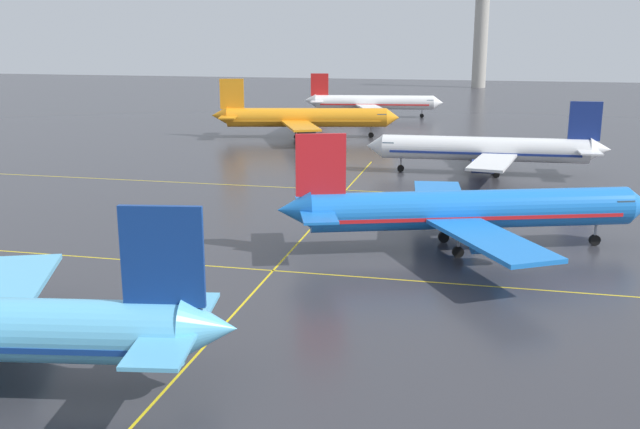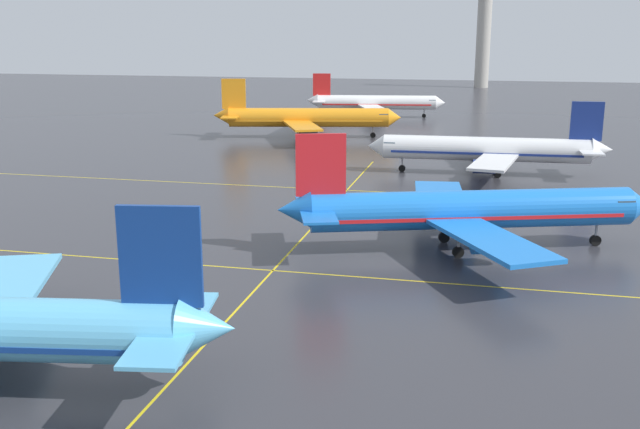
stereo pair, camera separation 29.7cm
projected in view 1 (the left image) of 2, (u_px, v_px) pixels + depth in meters
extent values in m
cone|color=#5BB7E5|center=(210.00, 328.00, 41.41)|extent=(3.64, 3.97, 3.51)
cube|color=navy|center=(162.00, 257.00, 40.53)|extent=(4.66, 1.10, 5.83)
cube|color=#5BB7E5|center=(187.00, 308.00, 44.35)|extent=(3.89, 5.49, 0.23)
cube|color=#5BB7E5|center=(161.00, 349.00, 38.70)|extent=(3.89, 5.49, 0.23)
cube|color=#5BB7E5|center=(4.00, 289.00, 50.56)|extent=(10.01, 15.41, 0.39)
cylinder|color=blue|center=(472.00, 209.00, 70.52)|extent=(30.85, 13.50, 3.72)
cone|color=blue|center=(639.00, 205.00, 72.20)|extent=(3.57, 4.26, 3.64)
cone|color=blue|center=(294.00, 210.00, 68.71)|extent=(4.09, 4.34, 3.53)
cube|color=red|center=(321.00, 165.00, 67.94)|extent=(4.56, 1.83, 5.87)
cube|color=blue|center=(319.00, 217.00, 66.08)|extent=(4.59, 5.82, 0.23)
cube|color=blue|center=(313.00, 202.00, 71.74)|extent=(4.59, 5.82, 0.23)
cube|color=blue|center=(490.00, 239.00, 62.54)|extent=(11.84, 15.22, 0.39)
cube|color=blue|center=(439.00, 197.00, 78.58)|extent=(6.73, 15.16, 0.39)
cylinder|color=blue|center=(490.00, 242.00, 66.08)|extent=(3.81, 3.01, 2.05)
cylinder|color=blue|center=(458.00, 215.00, 75.89)|extent=(3.81, 3.01, 2.05)
cube|color=#385166|center=(617.00, 200.00, 71.84)|extent=(2.76, 3.80, 0.68)
cube|color=red|center=(472.00, 214.00, 70.63)|extent=(28.48, 12.73, 0.35)
cylinder|color=#99999E|center=(596.00, 230.00, 72.36)|extent=(0.27, 0.27, 1.61)
cylinder|color=black|center=(595.00, 240.00, 72.62)|extent=(1.16, 0.76, 1.08)
cylinder|color=#99999E|center=(458.00, 241.00, 68.45)|extent=(0.27, 0.27, 1.61)
cylinder|color=black|center=(458.00, 252.00, 68.71)|extent=(1.16, 0.76, 1.08)
cylinder|color=#99999E|center=(444.00, 227.00, 73.36)|extent=(0.27, 0.27, 1.61)
cylinder|color=black|center=(444.00, 237.00, 73.62)|extent=(1.16, 0.76, 1.08)
cylinder|color=white|center=(484.00, 149.00, 107.86)|extent=(29.94, 4.94, 3.54)
cone|color=white|center=(375.00, 146.00, 110.57)|extent=(2.58, 3.58, 3.47)
cone|color=white|center=(600.00, 149.00, 105.00)|extent=(3.14, 3.50, 3.36)
cube|color=navy|center=(585.00, 121.00, 104.43)|extent=(4.48, 0.55, 5.59)
cube|color=white|center=(583.00, 146.00, 108.00)|extent=(3.21, 4.98, 0.22)
cube|color=white|center=(590.00, 152.00, 102.66)|extent=(3.21, 4.98, 0.22)
cube|color=white|center=(487.00, 145.00, 115.40)|extent=(8.23, 14.74, 0.37)
cube|color=white|center=(493.00, 162.00, 100.27)|extent=(7.04, 14.57, 0.37)
cylinder|color=navy|center=(480.00, 155.00, 112.94)|extent=(3.26, 2.10, 1.96)
cylinder|color=navy|center=(483.00, 166.00, 103.69)|extent=(3.26, 2.10, 1.96)
cube|color=#385166|center=(389.00, 143.00, 110.08)|extent=(1.83, 3.33, 0.65)
cube|color=navy|center=(483.00, 152.00, 107.96)|extent=(27.56, 4.87, 0.34)
cylinder|color=#99999E|center=(401.00, 162.00, 110.45)|extent=(0.26, 0.26, 1.54)
cylinder|color=black|center=(401.00, 168.00, 110.70)|extent=(1.04, 0.47, 1.02)
cylinder|color=#99999E|center=(495.00, 162.00, 110.41)|extent=(0.26, 0.26, 1.54)
cylinder|color=black|center=(494.00, 168.00, 110.66)|extent=(1.04, 0.47, 1.02)
cylinder|color=#99999E|center=(497.00, 167.00, 105.79)|extent=(0.26, 0.26, 1.54)
cylinder|color=black|center=(496.00, 174.00, 106.03)|extent=(1.04, 0.47, 1.02)
cylinder|color=orange|center=(307.00, 117.00, 145.02)|extent=(31.58, 10.37, 3.74)
cone|color=orange|center=(393.00, 118.00, 144.90)|extent=(3.28, 4.13, 3.67)
cone|color=orange|center=(220.00, 115.00, 145.04)|extent=(3.84, 4.14, 3.55)
cube|color=orange|center=(232.00, 94.00, 143.99)|extent=(4.69, 1.35, 5.91)
cube|color=orange|center=(228.00, 117.00, 142.16)|extent=(4.17, 5.67, 0.24)
cube|color=orange|center=(232.00, 114.00, 147.89)|extent=(4.17, 5.67, 0.24)
cube|color=orange|center=(301.00, 126.00, 137.06)|extent=(10.74, 15.57, 0.39)
cube|color=orange|center=(303.00, 116.00, 153.29)|extent=(5.20, 14.79, 0.39)
cylinder|color=#333338|center=(307.00, 130.00, 140.51)|extent=(3.71, 2.73, 2.07)
cylinder|color=#333338|center=(308.00, 124.00, 150.44)|extent=(3.71, 2.73, 2.07)
cube|color=#385166|center=(381.00, 115.00, 144.79)|extent=(2.47, 3.74, 0.69)
cube|color=orange|center=(307.00, 120.00, 145.13)|extent=(29.12, 9.87, 0.35)
cylinder|color=#99999E|center=(371.00, 130.00, 145.52)|extent=(0.28, 0.28, 1.62)
cylinder|color=black|center=(371.00, 135.00, 145.79)|extent=(1.15, 0.66, 1.08)
cylinder|color=#99999E|center=(297.00, 131.00, 143.14)|extent=(0.28, 0.28, 1.62)
cylinder|color=black|center=(297.00, 137.00, 143.40)|extent=(1.15, 0.66, 1.08)
cylinder|color=#99999E|center=(298.00, 128.00, 148.10)|extent=(0.28, 0.28, 1.62)
cylinder|color=black|center=(298.00, 133.00, 148.37)|extent=(1.15, 0.66, 1.08)
cylinder|color=white|center=(374.00, 102.00, 179.54)|extent=(28.96, 7.72, 3.42)
cone|color=white|center=(438.00, 103.00, 178.48)|extent=(2.82, 3.66, 3.35)
cone|color=white|center=(310.00, 100.00, 180.53)|extent=(3.33, 3.64, 3.25)
cube|color=red|center=(320.00, 85.00, 179.43)|extent=(4.32, 0.97, 5.40)
cube|color=white|center=(317.00, 101.00, 177.79)|extent=(3.55, 5.06, 0.22)
cube|color=white|center=(319.00, 99.00, 183.01)|extent=(3.55, 5.06, 0.22)
cube|color=white|center=(371.00, 108.00, 172.34)|extent=(9.14, 14.27, 0.36)
cube|color=white|center=(371.00, 102.00, 187.13)|extent=(5.45, 13.74, 0.36)
cylinder|color=#4C4C51|center=(375.00, 111.00, 175.42)|extent=(3.31, 2.33, 1.89)
cylinder|color=#4C4C51|center=(375.00, 107.00, 184.47)|extent=(3.31, 2.33, 1.89)
cube|color=#385166|center=(430.00, 101.00, 178.50)|extent=(2.07, 3.35, 0.63)
cube|color=red|center=(374.00, 104.00, 179.64)|extent=(26.69, 7.41, 0.32)
cylinder|color=#99999E|center=(422.00, 112.00, 179.28)|extent=(0.25, 0.25, 1.48)
cylinder|color=black|center=(422.00, 116.00, 179.52)|extent=(1.04, 0.55, 0.99)
cylinder|color=#99999E|center=(367.00, 112.00, 177.94)|extent=(0.25, 0.25, 1.48)
cylinder|color=black|center=(367.00, 116.00, 178.18)|extent=(1.04, 0.55, 0.99)
cylinder|color=#99999E|center=(367.00, 110.00, 182.46)|extent=(0.25, 0.25, 1.48)
cylinder|color=black|center=(367.00, 114.00, 182.70)|extent=(1.04, 0.55, 0.99)
cube|color=yellow|center=(273.00, 271.00, 65.07)|extent=(147.08, 0.20, 0.01)
cube|color=yellow|center=(346.00, 190.00, 97.90)|extent=(147.08, 0.20, 0.01)
cube|color=yellow|center=(273.00, 271.00, 65.07)|extent=(0.20, 114.50, 0.01)
cylinder|color=#ADA89E|center=(481.00, 41.00, 271.28)|extent=(5.20, 5.20, 34.32)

